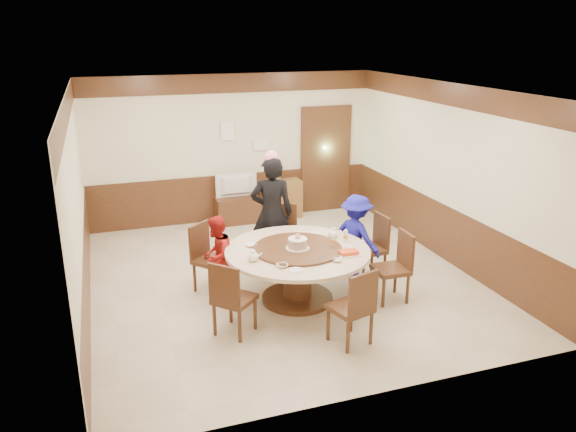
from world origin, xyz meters
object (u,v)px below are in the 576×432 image
object	(u,v)px
person_standing	(272,213)
side_cabinet	(281,199)
shrimp_platter	(349,253)
person_red	(217,256)
thermos	(277,171)
television	(237,186)
tv_stand	(238,210)
person_blue	(356,236)
banquet_table	(297,264)
birthday_cake	(298,243)

from	to	relation	value
person_standing	side_cabinet	bearing A→B (deg)	-96.26
shrimp_platter	person_red	bearing A→B (deg)	148.56
side_cabinet	thermos	xyz separation A→B (m)	(-0.06, 0.00, 0.56)
thermos	television	bearing A→B (deg)	-177.89
person_standing	shrimp_platter	world-z (taller)	person_standing
tv_stand	side_cabinet	world-z (taller)	side_cabinet
person_blue	television	xyz separation A→B (m)	(-1.07, 3.02, 0.09)
person_standing	television	size ratio (longest dim) A/B	2.22
person_standing	person_red	xyz separation A→B (m)	(-1.00, -0.65, -0.32)
banquet_table	person_red	xyz separation A→B (m)	(-0.99, 0.55, 0.04)
person_blue	shrimp_platter	size ratio (longest dim) A/B	4.25
shrimp_platter	thermos	bearing A→B (deg)	86.10
person_standing	birthday_cake	distance (m)	1.24
tv_stand	person_red	bearing A→B (deg)	-109.08
banquet_table	tv_stand	size ratio (longest dim) A/B	2.31
television	tv_stand	bearing A→B (deg)	180.00
person_standing	television	world-z (taller)	person_standing
banquet_table	tv_stand	bearing A→B (deg)	89.63
birthday_cake	thermos	world-z (taller)	thermos
banquet_table	person_red	bearing A→B (deg)	150.85
banquet_table	tv_stand	world-z (taller)	banquet_table
tv_stand	thermos	xyz separation A→B (m)	(0.81, 0.03, 0.69)
banquet_table	shrimp_platter	size ratio (longest dim) A/B	6.53
television	person_standing	bearing A→B (deg)	89.39
thermos	side_cabinet	bearing A→B (deg)	0.00
person_red	person_standing	bearing A→B (deg)	154.13
television	person_blue	bearing A→B (deg)	109.29
person_blue	television	distance (m)	3.20
person_blue	side_cabinet	size ratio (longest dim) A/B	1.59
birthday_cake	person_blue	bearing A→B (deg)	24.74
shrimp_platter	side_cabinet	size ratio (longest dim) A/B	0.38
person_standing	person_red	size ratio (longest dim) A/B	1.55
person_red	shrimp_platter	distance (m)	1.84
television	side_cabinet	xyz separation A→B (m)	(0.88, 0.03, -0.36)
banquet_table	side_cabinet	xyz separation A→B (m)	(0.90, 3.53, -0.16)
person_standing	person_red	world-z (taller)	person_standing
television	thermos	world-z (taller)	thermos
banquet_table	side_cabinet	world-z (taller)	banquet_table
banquet_table	person_red	distance (m)	1.14
banquet_table	person_standing	bearing A→B (deg)	89.55
banquet_table	birthday_cake	distance (m)	0.32
tv_stand	side_cabinet	bearing A→B (deg)	1.96
person_blue	thermos	size ratio (longest dim) A/B	3.36
shrimp_platter	television	size ratio (longest dim) A/B	0.37
birthday_cake	person_red	bearing A→B (deg)	149.20
banquet_table	shrimp_platter	world-z (taller)	shrimp_platter
shrimp_platter	tv_stand	xyz separation A→B (m)	(-0.55, 3.90, -0.53)
person_red	person_blue	xyz separation A→B (m)	(2.09, -0.08, 0.06)
shrimp_platter	television	world-z (taller)	television
person_standing	television	xyz separation A→B (m)	(0.01, 2.29, -0.16)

